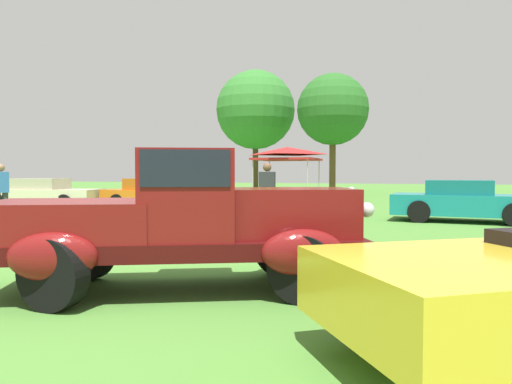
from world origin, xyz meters
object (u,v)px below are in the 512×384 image
at_px(show_car_cream, 42,194).
at_px(canopy_tent_left_field, 287,153).
at_px(spectator_near_truck, 1,191).
at_px(spectator_by_row, 267,193).
at_px(show_car_orange, 157,195).
at_px(show_car_teal, 464,201).
at_px(feature_pickup_truck, 181,219).

xyz_separation_m(show_car_cream, canopy_tent_left_field, (7.69, 7.98, 1.82)).
height_order(spectator_near_truck, spectator_by_row, same).
bearing_deg(spectator_near_truck, show_car_orange, 67.13).
distance_m(show_car_cream, canopy_tent_left_field, 11.23).
xyz_separation_m(spectator_near_truck, canopy_tent_left_field, (5.24, 12.16, 1.51)).
distance_m(show_car_orange, show_car_teal, 10.55).
distance_m(spectator_by_row, canopy_tent_left_field, 11.51).
xyz_separation_m(show_car_orange, show_car_teal, (10.54, -0.60, -0.00)).
bearing_deg(show_car_teal, spectator_by_row, -145.19).
height_order(feature_pickup_truck, canopy_tent_left_field, canopy_tent_left_field).
distance_m(feature_pickup_truck, spectator_by_row, 6.62).
bearing_deg(feature_pickup_truck, show_car_teal, 68.42).
distance_m(show_car_cream, spectator_by_row, 10.67).
bearing_deg(feature_pickup_truck, show_car_orange, 121.91).
bearing_deg(feature_pickup_truck, canopy_tent_left_field, 101.16).
bearing_deg(show_car_orange, show_car_cream, -169.15).
relative_size(spectator_by_row, canopy_tent_left_field, 0.57).
distance_m(feature_pickup_truck, show_car_orange, 12.47).
bearing_deg(spectator_by_row, spectator_near_truck, -172.40).
bearing_deg(show_car_orange, canopy_tent_left_field, 66.40).
distance_m(show_car_teal, spectator_near_truck, 13.44).
xyz_separation_m(show_car_teal, spectator_by_row, (-4.94, -3.43, 0.31)).
relative_size(show_car_cream, show_car_orange, 1.02).
bearing_deg(canopy_tent_left_field, show_car_teal, -46.00).
bearing_deg(spectator_near_truck, spectator_by_row, 7.60).
xyz_separation_m(feature_pickup_truck, show_car_teal, (3.95, 9.98, -0.27)).
height_order(spectator_by_row, canopy_tent_left_field, canopy_tent_left_field).
relative_size(show_car_cream, canopy_tent_left_field, 1.58).
bearing_deg(show_car_teal, show_car_orange, 176.72).
bearing_deg(show_car_orange, spectator_near_truck, -112.87).
bearing_deg(spectator_by_row, show_car_cream, 162.78).
relative_size(spectator_near_truck, spectator_by_row, 1.00).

